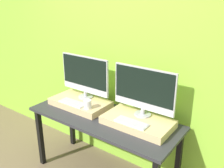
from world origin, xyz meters
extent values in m
cube|color=#8CC638|center=(0.00, 0.70, 1.30)|extent=(8.00, 0.04, 2.60)
cube|color=#2D2D33|center=(0.00, 0.31, 0.72)|extent=(1.58, 0.63, 0.03)
cube|color=black|center=(-0.73, 0.06, 0.35)|extent=(0.05, 0.05, 0.71)
cube|color=black|center=(-0.73, 0.57, 0.35)|extent=(0.05, 0.05, 0.71)
cube|color=black|center=(0.73, 0.57, 0.35)|extent=(0.05, 0.05, 0.71)
cube|color=#D6B77F|center=(-0.37, 0.37, 0.77)|extent=(0.65, 0.37, 0.07)
cylinder|color=#B2B2B7|center=(-0.37, 0.46, 0.81)|extent=(0.16, 0.16, 0.01)
cylinder|color=#B2B2B7|center=(-0.37, 0.46, 0.85)|extent=(0.04, 0.04, 0.06)
cube|color=#B2B2B7|center=(-0.37, 0.46, 1.08)|extent=(0.63, 0.02, 0.41)
cube|color=black|center=(-0.37, 0.45, 1.11)|extent=(0.61, 0.00, 0.32)
cube|color=silver|center=(-0.37, 0.45, 0.91)|extent=(0.62, 0.00, 0.06)
cube|color=silver|center=(-0.37, 0.26, 0.81)|extent=(0.32, 0.12, 0.01)
cube|color=#B2B2B7|center=(-0.37, 0.26, 0.82)|extent=(0.30, 0.11, 0.00)
cylinder|color=white|center=(-0.16, 0.26, 0.85)|extent=(0.08, 0.08, 0.09)
cube|color=#D6B77F|center=(0.37, 0.37, 0.77)|extent=(0.65, 0.37, 0.07)
cylinder|color=#B2B2B7|center=(0.37, 0.46, 0.81)|extent=(0.16, 0.16, 0.01)
cylinder|color=#B2B2B7|center=(0.37, 0.46, 0.85)|extent=(0.04, 0.04, 0.06)
cube|color=#B2B2B7|center=(0.37, 0.46, 1.08)|extent=(0.63, 0.02, 0.41)
cube|color=black|center=(0.37, 0.45, 1.11)|extent=(0.61, 0.00, 0.32)
cube|color=silver|center=(0.37, 0.45, 0.91)|extent=(0.62, 0.00, 0.06)
cube|color=silver|center=(0.37, 0.26, 0.81)|extent=(0.32, 0.12, 0.01)
cube|color=#B2B2B7|center=(0.37, 0.26, 0.82)|extent=(0.30, 0.11, 0.00)
camera|label=1|loc=(1.40, -1.46, 1.93)|focal=40.00mm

